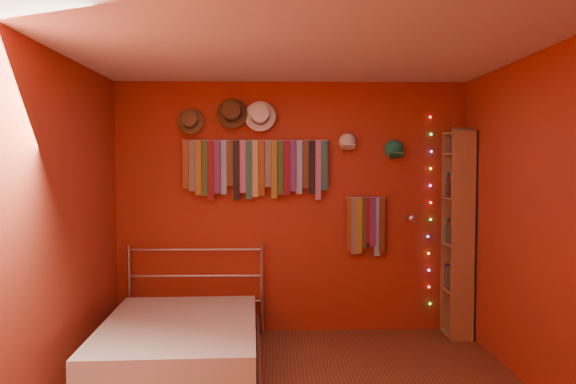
{
  "coord_description": "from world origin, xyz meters",
  "views": [
    {
      "loc": [
        -0.15,
        -3.85,
        1.68
      ],
      "look_at": [
        -0.05,
        0.9,
        1.45
      ],
      "focal_mm": 35.0,
      "sensor_mm": 36.0,
      "label": 1
    }
  ],
  "objects": [
    {
      "name": "bed",
      "position": [
        -0.95,
        0.72,
        0.21
      ],
      "size": [
        1.41,
        1.87,
        0.89
      ],
      "rotation": [
        0.0,
        0.0,
        0.04
      ],
      "color": "#ABABB0",
      "rests_on": "ground"
    },
    {
      "name": "right_wall",
      "position": [
        1.75,
        0.0,
        1.25
      ],
      "size": [
        0.02,
        3.5,
        2.5
      ],
      "primitive_type": "cube",
      "color": "maroon",
      "rests_on": "ground"
    },
    {
      "name": "left_wall",
      "position": [
        -1.75,
        0.0,
        1.25
      ],
      "size": [
        0.02,
        3.5,
        2.5
      ],
      "primitive_type": "cube",
      "color": "maroon",
      "rests_on": "ground"
    },
    {
      "name": "fairy_lights",
      "position": [
        1.39,
        1.71,
        1.21
      ],
      "size": [
        0.05,
        0.02,
        1.9
      ],
      "color": "#FF3333",
      "rests_on": "back_wall"
    },
    {
      "name": "cap_green",
      "position": [
        1.02,
        1.7,
        1.83
      ],
      "size": [
        0.18,
        0.23,
        0.18
      ],
      "color": "#1B7C57",
      "rests_on": "back_wall"
    },
    {
      "name": "ceiling",
      "position": [
        0.0,
        0.0,
        2.5
      ],
      "size": [
        3.5,
        3.5,
        0.02
      ],
      "primitive_type": "cube",
      "color": "white",
      "rests_on": "back_wall"
    },
    {
      "name": "fedora_white",
      "position": [
        -0.31,
        1.65,
        2.16
      ],
      "size": [
        0.31,
        0.17,
        0.3
      ],
      "rotation": [
        1.36,
        0.0,
        0.0
      ],
      "color": "white",
      "rests_on": "back_wall"
    },
    {
      "name": "cap_white",
      "position": [
        0.55,
        1.7,
        1.9
      ],
      "size": [
        0.17,
        0.22,
        0.17
      ],
      "color": "white",
      "rests_on": "back_wall"
    },
    {
      "name": "tie_rack",
      "position": [
        -0.36,
        1.68,
        1.66
      ],
      "size": [
        1.45,
        0.03,
        0.6
      ],
      "color": "#ABABB0",
      "rests_on": "back_wall"
    },
    {
      "name": "bookshelf",
      "position": [
        1.66,
        1.53,
        1.02
      ],
      "size": [
        0.25,
        0.34,
        2.0
      ],
      "color": "olive",
      "rests_on": "ground"
    },
    {
      "name": "fedora_olive",
      "position": [
        -0.99,
        1.66,
        2.11
      ],
      "size": [
        0.25,
        0.14,
        0.25
      ],
      "rotation": [
        1.36,
        0.0,
        0.0
      ],
      "color": "brown",
      "rests_on": "back_wall"
    },
    {
      "name": "reading_lamp",
      "position": [
        1.15,
        1.51,
        1.16
      ],
      "size": [
        0.07,
        0.31,
        0.09
      ],
      "color": "#ABABB0",
      "rests_on": "back_wall"
    },
    {
      "name": "back_wall",
      "position": [
        0.0,
        1.75,
        1.25
      ],
      "size": [
        3.5,
        0.02,
        2.5
      ],
      "primitive_type": "cube",
      "color": "maroon",
      "rests_on": "ground"
    },
    {
      "name": "small_tie_rack",
      "position": [
        0.74,
        1.69,
        1.09
      ],
      "size": [
        0.4,
        0.03,
        0.59
      ],
      "color": "#ABABB0",
      "rests_on": "back_wall"
    },
    {
      "name": "fedora_brown",
      "position": [
        -0.58,
        1.65,
        2.19
      ],
      "size": [
        0.3,
        0.16,
        0.3
      ],
      "rotation": [
        1.36,
        0.0,
        0.0
      ],
      "color": "#4E351B",
      "rests_on": "back_wall"
    }
  ]
}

